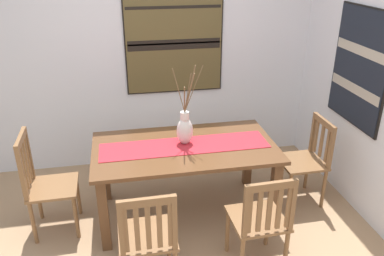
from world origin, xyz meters
name	(u,v)px	position (x,y,z in m)	size (l,w,h in m)	color
wall_back	(154,49)	(0.00, 1.86, 1.35)	(6.40, 0.12, 2.70)	silver
dining_table	(185,156)	(0.13, 0.65, 0.62)	(1.67, 0.92, 0.73)	brown
table_runner	(185,146)	(0.13, 0.65, 0.73)	(1.54, 0.36, 0.01)	#B7232D
centerpiece_vase	(185,128)	(0.14, 0.70, 0.89)	(0.26, 0.21, 0.75)	silver
chair_0	(306,159)	(1.36, 0.65, 0.46)	(0.42, 0.42, 0.88)	brown
chair_1	(261,220)	(0.57, -0.19, 0.48)	(0.43, 0.43, 0.89)	brown
chair_2	(45,183)	(-1.13, 0.64, 0.49)	(0.43, 0.43, 0.97)	brown
chair_3	(148,237)	(-0.30, -0.23, 0.48)	(0.42, 0.42, 0.90)	brown
painting_on_back_wall	(174,34)	(0.21, 1.79, 1.52)	(1.09, 0.05, 1.32)	black
painting_on_side_wall	(360,68)	(1.79, 0.69, 1.37)	(0.05, 0.84, 1.10)	black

